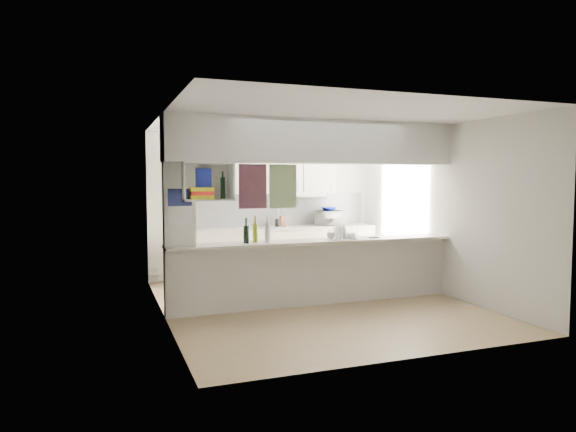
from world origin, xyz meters
name	(u,v)px	position (x,y,z in m)	size (l,w,h in m)	color
floor	(315,304)	(0.00, 0.00, 0.00)	(4.80, 4.80, 0.00)	#A0875D
ceiling	(315,120)	(0.00, 0.00, 2.60)	(4.80, 4.80, 0.00)	white
wall_back	(264,205)	(0.00, 2.40, 1.30)	(4.20, 4.20, 0.00)	silver
wall_left	(163,217)	(-2.10, 0.00, 1.30)	(4.80, 4.80, 0.00)	silver
wall_right	(440,210)	(2.10, 0.00, 1.30)	(4.80, 4.80, 0.00)	silver
servery_partition	(304,188)	(-0.17, 0.00, 1.66)	(4.20, 0.50, 2.60)	silver
cubby_shelf	(205,185)	(-1.57, -0.06, 1.71)	(0.65, 0.35, 0.50)	white
kitchen_run	(277,232)	(0.16, 2.14, 0.83)	(3.60, 0.63, 2.24)	beige
microwave	(330,218)	(1.21, 2.09, 1.06)	(0.50, 0.34, 0.28)	white
bowl	(329,209)	(1.18, 2.10, 1.23)	(0.28, 0.28, 0.07)	#0E1C9F
dish_rack	(342,233)	(0.43, 0.01, 1.00)	(0.42, 0.35, 0.20)	silver
cup	(331,236)	(0.22, -0.05, 0.98)	(0.11, 0.11, 0.09)	white
wine_bottles	(257,233)	(-0.86, -0.01, 1.06)	(0.38, 0.16, 0.38)	black
plastic_tubs	(352,236)	(0.59, 0.03, 0.96)	(0.50, 0.18, 0.08)	silver
utensil_jar	(278,223)	(0.18, 2.15, 0.99)	(0.10, 0.10, 0.14)	black
knife_block	(283,221)	(0.28, 2.18, 1.02)	(0.10, 0.08, 0.20)	#522D1C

